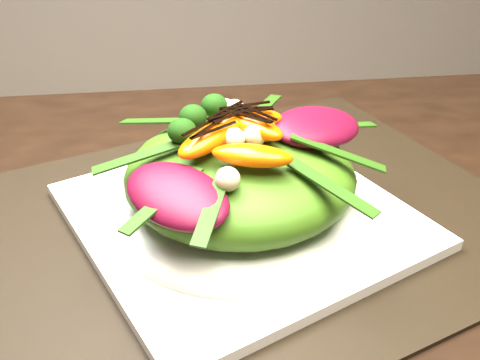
{
  "coord_description": "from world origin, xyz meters",
  "views": [
    {
      "loc": [
        -0.34,
        -0.28,
        1.04
      ],
      "look_at": [
        -0.29,
        0.12,
        0.8
      ],
      "focal_mm": 42.0,
      "sensor_mm": 36.0,
      "label": 1
    }
  ],
  "objects": [
    {
      "name": "placemat",
      "position": [
        -0.29,
        0.12,
        0.75
      ],
      "size": [
        0.59,
        0.52,
        0.0
      ],
      "primitive_type": "cube",
      "rotation": [
        0.0,
        0.0,
        0.36
      ],
      "color": "black",
      "rests_on": "dining_table"
    },
    {
      "name": "plate_base",
      "position": [
        -0.29,
        0.12,
        0.76
      ],
      "size": [
        0.35,
        0.35,
        0.01
      ],
      "primitive_type": "cube",
      "rotation": [
        0.0,
        0.0,
        0.43
      ],
      "color": "white",
      "rests_on": "placemat"
    },
    {
      "name": "salad_bowl",
      "position": [
        -0.29,
        0.12,
        0.77
      ],
      "size": [
        0.24,
        0.24,
        0.02
      ],
      "primitive_type": "cylinder",
      "rotation": [
        0.0,
        0.0,
        0.08
      ],
      "color": "silver",
      "rests_on": "plate_base"
    },
    {
      "name": "lettuce_mound",
      "position": [
        -0.29,
        0.12,
        0.8
      ],
      "size": [
        0.26,
        0.26,
        0.07
      ],
      "primitive_type": "ellipsoid",
      "rotation": [
        0.0,
        0.0,
        -0.42
      ],
      "color": "#3B6011",
      "rests_on": "salad_bowl"
    },
    {
      "name": "radicchio_leaf",
      "position": [
        -0.23,
        0.14,
        0.84
      ],
      "size": [
        0.1,
        0.09,
        0.02
      ],
      "primitive_type": "ellipsoid",
      "rotation": [
        0.0,
        0.0,
        0.49
      ],
      "color": "#460718",
      "rests_on": "lettuce_mound"
    },
    {
      "name": "orange_segment",
      "position": [
        -0.3,
        0.14,
        0.84
      ],
      "size": [
        0.06,
        0.03,
        0.02
      ],
      "primitive_type": "ellipsoid",
      "rotation": [
        0.0,
        0.0,
        -0.04
      ],
      "color": "#F34D04",
      "rests_on": "lettuce_mound"
    },
    {
      "name": "broccoli_floret",
      "position": [
        -0.35,
        0.15,
        0.84
      ],
      "size": [
        0.04,
        0.04,
        0.03
      ],
      "primitive_type": "sphere",
      "rotation": [
        0.0,
        0.0,
        -0.3
      ],
      "color": "#0C3309",
      "rests_on": "lettuce_mound"
    },
    {
      "name": "macadamia_nut",
      "position": [
        -0.28,
        0.09,
        0.84
      ],
      "size": [
        0.02,
        0.02,
        0.02
      ],
      "primitive_type": "sphere",
      "rotation": [
        0.0,
        0.0,
        0.02
      ],
      "color": "beige",
      "rests_on": "lettuce_mound"
    },
    {
      "name": "balsamic_drizzle",
      "position": [
        -0.3,
        0.14,
        0.85
      ],
      "size": [
        0.04,
        0.0,
        0.0
      ],
      "primitive_type": "cube",
      "rotation": [
        0.0,
        0.0,
        -0.04
      ],
      "color": "black",
      "rests_on": "orange_segment"
    }
  ]
}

